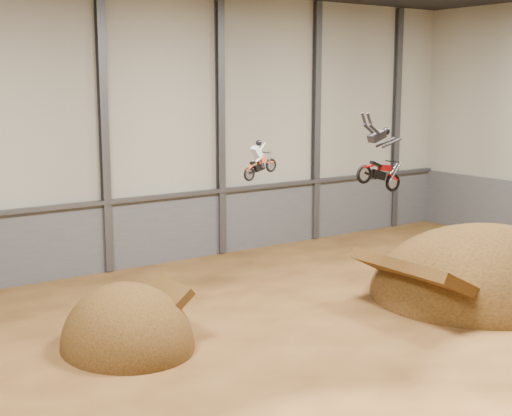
{
  "coord_description": "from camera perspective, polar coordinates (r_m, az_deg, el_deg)",
  "views": [
    {
      "loc": [
        -17.09,
        -17.82,
        9.38
      ],
      "look_at": [
        -1.87,
        4.0,
        4.67
      ],
      "focal_mm": 50.0,
      "sensor_mm": 36.0,
      "label": 1
    }
  ],
  "objects": [
    {
      "name": "floor",
      "position": [
        26.41,
        8.47,
        -10.87
      ],
      "size": [
        40.0,
        40.0,
        0.0
      ],
      "primitive_type": "plane",
      "color": "#503015",
      "rests_on": "ground"
    },
    {
      "name": "back_wall",
      "position": [
        37.08,
        -7.42,
        6.28
      ],
      "size": [
        40.0,
        0.1,
        14.0
      ],
      "primitive_type": "cube",
      "color": "#ACA998",
      "rests_on": "ground"
    },
    {
      "name": "lower_band_back",
      "position": [
        37.69,
        -7.17,
        -1.71
      ],
      "size": [
        39.8,
        0.18,
        3.5
      ],
      "primitive_type": "cube",
      "color": "#57595F",
      "rests_on": "ground"
    },
    {
      "name": "steel_rail",
      "position": [
        37.24,
        -7.13,
        0.96
      ],
      "size": [
        39.8,
        0.35,
        0.2
      ],
      "primitive_type": "cube",
      "color": "#47494F",
      "rests_on": "lower_band_back"
    },
    {
      "name": "steel_column_2",
      "position": [
        35.48,
        -12.07,
        5.98
      ],
      "size": [
        0.4,
        0.36,
        13.9
      ],
      "primitive_type": "cube",
      "color": "#47494F",
      "rests_on": "ground"
    },
    {
      "name": "steel_column_3",
      "position": [
        38.56,
        -2.86,
        6.49
      ],
      "size": [
        0.4,
        0.36,
        13.9
      ],
      "primitive_type": "cube",
      "color": "#47494F",
      "rests_on": "ground"
    },
    {
      "name": "steel_column_4",
      "position": [
        42.47,
        4.84,
        6.8
      ],
      "size": [
        0.4,
        0.36,
        13.9
      ],
      "primitive_type": "cube",
      "color": "#47494F",
      "rests_on": "ground"
    },
    {
      "name": "steel_column_5",
      "position": [
        47.0,
        11.15,
        6.96
      ],
      "size": [
        0.4,
        0.36,
        13.9
      ],
      "primitive_type": "cube",
      "color": "#47494F",
      "rests_on": "ground"
    },
    {
      "name": "takeoff_ramp",
      "position": [
        26.45,
        -10.23,
        -10.89
      ],
      "size": [
        4.65,
        5.37,
        4.65
      ],
      "primitive_type": "ellipsoid",
      "color": "#37220D",
      "rests_on": "ground"
    },
    {
      "name": "landing_ramp",
      "position": [
        33.86,
        17.72,
        -6.53
      ],
      "size": [
        10.74,
        9.5,
        6.2
      ],
      "primitive_type": "ellipsoid",
      "color": "#37220D",
      "rests_on": "ground"
    },
    {
      "name": "fmx_rider_a",
      "position": [
        30.42,
        0.43,
        4.15
      ],
      "size": [
        2.27,
        1.0,
        2.06
      ],
      "primitive_type": null,
      "rotation": [
        0.0,
        -0.21,
        0.13
      ],
      "color": "red"
    },
    {
      "name": "fmx_rider_b",
      "position": [
        27.72,
        9.7,
        4.3
      ],
      "size": [
        3.65,
        0.94,
        3.34
      ],
      "primitive_type": null,
      "rotation": [
        0.0,
        0.28,
        -0.02
      ],
      "color": "#BB0A0C"
    }
  ]
}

